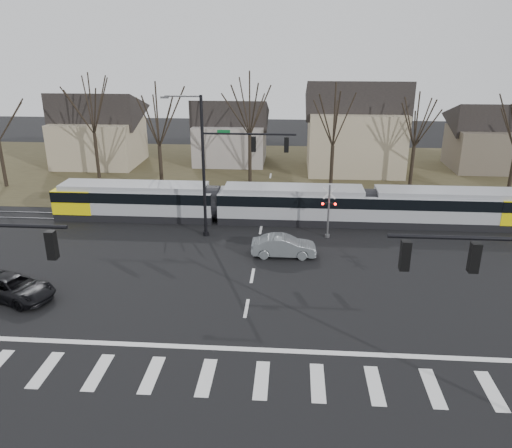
# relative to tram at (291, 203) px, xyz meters

# --- Properties ---
(ground) EXTENTS (140.00, 140.00, 0.00)m
(ground) POSITION_rel_tram_xyz_m (-2.27, -16.00, -1.56)
(ground) COLOR black
(grass_verge) EXTENTS (140.00, 28.00, 0.01)m
(grass_verge) POSITION_rel_tram_xyz_m (-2.27, 16.00, -1.56)
(grass_verge) COLOR #38331E
(grass_verge) RESTS_ON ground
(crosswalk) EXTENTS (27.00, 2.60, 0.01)m
(crosswalk) POSITION_rel_tram_xyz_m (-2.27, -20.00, -1.56)
(crosswalk) COLOR silver
(crosswalk) RESTS_ON ground
(stop_line) EXTENTS (28.00, 0.35, 0.01)m
(stop_line) POSITION_rel_tram_xyz_m (-2.27, -17.80, -1.56)
(stop_line) COLOR silver
(stop_line) RESTS_ON ground
(lane_dashes) EXTENTS (0.18, 30.00, 0.01)m
(lane_dashes) POSITION_rel_tram_xyz_m (-2.27, -0.00, -1.56)
(lane_dashes) COLOR silver
(lane_dashes) RESTS_ON ground
(rail_pair) EXTENTS (90.00, 1.52, 0.06)m
(rail_pair) POSITION_rel_tram_xyz_m (-2.27, -0.20, -1.53)
(rail_pair) COLOR #59595E
(rail_pair) RESTS_ON ground
(tram) EXTENTS (37.85, 2.81, 2.87)m
(tram) POSITION_rel_tram_xyz_m (0.00, 0.00, 0.00)
(tram) COLOR gray
(tram) RESTS_ON ground
(sedan) EXTENTS (1.63, 4.35, 1.42)m
(sedan) POSITION_rel_tram_xyz_m (-0.41, -6.84, -0.85)
(sedan) COLOR slate
(sedan) RESTS_ON ground
(suv) EXTENTS (5.25, 6.22, 1.34)m
(suv) POSITION_rel_tram_xyz_m (-15.37, -13.83, -0.89)
(suv) COLOR black
(suv) RESTS_ON ground
(signal_pole_far) EXTENTS (9.28, 0.44, 10.20)m
(signal_pole_far) POSITION_rel_tram_xyz_m (-4.67, -3.50, 4.14)
(signal_pole_far) COLOR black
(signal_pole_far) RESTS_ON ground
(rail_crossing_signal) EXTENTS (1.08, 0.36, 4.00)m
(rail_crossing_signal) POSITION_rel_tram_xyz_m (2.73, -3.21, 0.32)
(rail_crossing_signal) COLOR #59595B
(rail_crossing_signal) RESTS_ON ground
(tree_row) EXTENTS (59.20, 7.20, 10.00)m
(tree_row) POSITION_rel_tram_xyz_m (-0.27, 10.00, 3.44)
(tree_row) COLOR black
(tree_row) RESTS_ON ground
(house_a) EXTENTS (9.72, 8.64, 8.60)m
(house_a) POSITION_rel_tram_xyz_m (-22.27, 18.00, 2.90)
(house_a) COLOR gray
(house_a) RESTS_ON ground
(house_b) EXTENTS (8.64, 7.56, 7.65)m
(house_b) POSITION_rel_tram_xyz_m (-7.27, 20.00, 2.41)
(house_b) COLOR gray
(house_b) RESTS_ON ground
(house_c) EXTENTS (10.80, 8.64, 10.10)m
(house_c) POSITION_rel_tram_xyz_m (6.73, 17.00, 3.67)
(house_c) COLOR gray
(house_c) RESTS_ON ground
(house_d) EXTENTS (8.64, 7.56, 7.65)m
(house_d) POSITION_rel_tram_xyz_m (21.73, 19.00, 2.41)
(house_d) COLOR brown
(house_d) RESTS_ON ground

